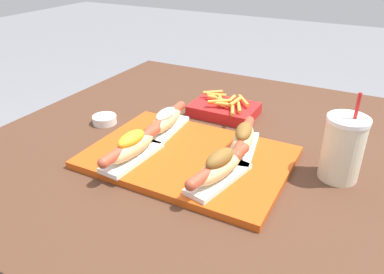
% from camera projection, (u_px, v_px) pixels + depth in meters
% --- Properties ---
extents(patio_table, '(1.21, 1.17, 0.74)m').
position_uv_depth(patio_table, '(209.00, 242.00, 1.22)').
color(patio_table, '#4C2D1E').
rests_on(patio_table, ground_plane).
extents(serving_tray, '(0.50, 0.35, 0.02)m').
position_uv_depth(serving_tray, '(188.00, 157.00, 0.95)').
color(serving_tray, '#CC4C14').
rests_on(serving_tray, patio_table).
extents(hot_dog_0, '(0.07, 0.22, 0.07)m').
position_uv_depth(hot_dog_0, '(132.00, 147.00, 0.91)').
color(hot_dog_0, white).
rests_on(hot_dog_0, serving_tray).
extents(hot_dog_1, '(0.10, 0.22, 0.08)m').
position_uv_depth(hot_dog_1, '(219.00, 167.00, 0.83)').
color(hot_dog_1, white).
rests_on(hot_dog_1, serving_tray).
extents(hot_dog_2, '(0.07, 0.22, 0.06)m').
position_uv_depth(hot_dog_2, '(166.00, 121.00, 1.05)').
color(hot_dog_2, white).
rests_on(hot_dog_2, serving_tray).
extents(hot_dog_3, '(0.09, 0.22, 0.07)m').
position_uv_depth(hot_dog_3, '(243.00, 139.00, 0.95)').
color(hot_dog_3, white).
rests_on(hot_dog_3, serving_tray).
extents(sauce_bowl, '(0.07, 0.07, 0.02)m').
position_uv_depth(sauce_bowl, '(105.00, 119.00, 1.15)').
color(sauce_bowl, white).
rests_on(sauce_bowl, patio_table).
extents(drink_cup, '(0.09, 0.09, 0.22)m').
position_uv_depth(drink_cup, '(343.00, 148.00, 0.85)').
color(drink_cup, beige).
rests_on(drink_cup, patio_table).
extents(fries_basket, '(0.21, 0.15, 0.06)m').
position_uv_depth(fries_basket, '(224.00, 109.00, 1.20)').
color(fries_basket, red).
rests_on(fries_basket, patio_table).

